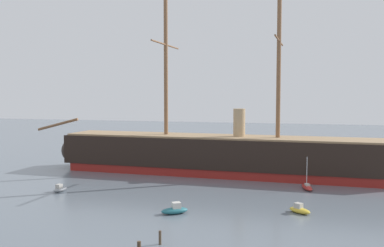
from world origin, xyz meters
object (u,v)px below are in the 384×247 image
motorboat_mid_right (300,210)px  dinghy_distant_centre (234,162)px  tall_ship (220,154)px  mooring_piling_nearest (160,238)px  motorboat_near_centre (175,210)px  motorboat_mid_left (60,189)px  dinghy_far_right (375,176)px  sailboat_alongside_stern (307,187)px

motorboat_mid_right → dinghy_distant_centre: bearing=111.9°
tall_ship → mooring_piling_nearest: 39.44m
motorboat_near_centre → motorboat_mid_left: size_ratio=1.24×
motorboat_mid_right → mooring_piling_nearest: bearing=-131.0°
tall_ship → dinghy_far_right: size_ratio=23.53×
motorboat_near_centre → mooring_piling_nearest: (1.96, -11.10, 0.19)m
motorboat_near_centre → dinghy_far_right: motorboat_near_centre is taller
tall_ship → motorboat_mid_right: tall_ship is taller
motorboat_mid_right → dinghy_far_right: size_ratio=1.02×
dinghy_distant_centre → mooring_piling_nearest: size_ratio=1.77×
tall_ship → dinghy_distant_centre: (0.25, 14.38, -3.61)m
motorboat_mid_right → mooring_piling_nearest: 20.81m
sailboat_alongside_stern → dinghy_far_right: (12.29, 14.02, -0.10)m
motorboat_mid_left → tall_ship: bearing=44.3°
motorboat_near_centre → motorboat_mid_right: size_ratio=1.15×
mooring_piling_nearest → dinghy_far_right: bearing=58.7°
motorboat_mid_left → dinghy_far_right: (50.28, 25.91, -0.08)m
motorboat_mid_right → dinghy_far_right: bearing=65.1°
motorboat_near_centre → sailboat_alongside_stern: size_ratio=0.70×
tall_ship → mooring_piling_nearest: bearing=-87.3°
motorboat_mid_left → dinghy_distant_centre: 41.65m
motorboat_mid_left → motorboat_near_centre: bearing=-18.2°
dinghy_far_right → motorboat_mid_left: bearing=-152.7°
motorboat_near_centre → mooring_piling_nearest: 11.28m
dinghy_far_right → dinghy_distant_centre: dinghy_far_right is taller
motorboat_near_centre → dinghy_distant_centre: bearing=89.5°
motorboat_near_centre → motorboat_mid_left: motorboat_near_centre is taller
mooring_piling_nearest → motorboat_near_centre: bearing=100.0°
mooring_piling_nearest → tall_ship: bearing=92.7°
tall_ship → motorboat_near_centre: 28.37m
motorboat_mid_left → motorboat_mid_right: motorboat_mid_right is taller
dinghy_far_right → dinghy_distant_centre: bearing=161.4°
dinghy_distant_centre → mooring_piling_nearest: bearing=-88.3°
dinghy_far_right → dinghy_distant_centre: size_ratio=1.26×
tall_ship → dinghy_far_right: (28.67, 4.84, -3.55)m
tall_ship → sailboat_alongside_stern: (16.39, -9.19, -3.45)m
motorboat_near_centre → tall_ship: bearing=89.8°
motorboat_mid_right → sailboat_alongside_stern: bearing=86.5°
motorboat_mid_left → sailboat_alongside_stern: bearing=17.4°
motorboat_near_centre → motorboat_mid_right: motorboat_near_centre is taller
motorboat_mid_right → motorboat_near_centre: bearing=-163.5°
motorboat_mid_left → motorboat_mid_right: 37.20m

